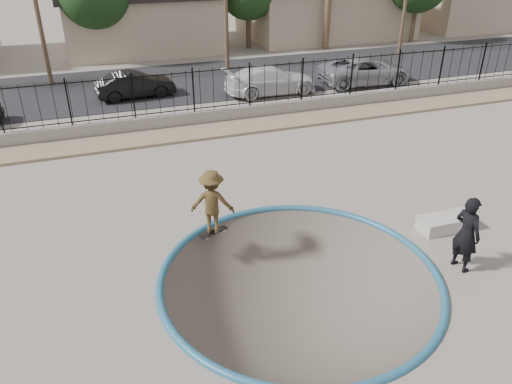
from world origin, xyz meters
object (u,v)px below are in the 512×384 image
at_px(skater, 212,205).
at_px(car_d, 365,71).
at_px(skateboard, 214,232).
at_px(car_b, 135,85).
at_px(car_c, 271,80).
at_px(concrete_ledge, 446,223).
at_px(videographer, 467,234).

relative_size(skater, car_d, 0.37).
bearing_deg(skateboard, car_b, 70.15).
bearing_deg(car_c, car_b, 75.87).
bearing_deg(car_c, skater, 151.94).
xyz_separation_m(skater, car_d, (11.62, 11.80, -0.19)).
height_order(skateboard, car_c, car_c).
bearing_deg(concrete_ledge, skater, 163.32).
xyz_separation_m(car_c, car_d, (5.45, 0.00, 0.02)).
height_order(skateboard, concrete_ledge, concrete_ledge).
bearing_deg(skateboard, car_d, 23.77).
bearing_deg(videographer, car_b, 8.93).
bearing_deg(car_d, skateboard, 138.63).
relative_size(skateboard, car_d, 0.18).
bearing_deg(car_c, car_d, -90.48).
height_order(skateboard, videographer, videographer).
bearing_deg(car_d, car_b, 85.61).
distance_m(concrete_ledge, car_d, 14.69).
height_order(concrete_ledge, car_b, car_b).
bearing_deg(skater, skateboard, 112.41).
height_order(car_b, car_c, car_c).
relative_size(skater, concrete_ledge, 1.16).
xyz_separation_m(skateboard, car_d, (11.62, 11.80, 0.68)).
distance_m(skateboard, videographer, 6.61).
bearing_deg(skater, videographer, 169.68).
xyz_separation_m(videographer, car_c, (0.66, 15.33, -0.29)).
distance_m(concrete_ledge, car_c, 13.71).
xyz_separation_m(skateboard, videographer, (5.50, -3.53, 0.94)).
height_order(skateboard, car_b, car_b).
bearing_deg(concrete_ledge, skateboard, 163.32).
bearing_deg(skateboard, skater, 68.33).
xyz_separation_m(concrete_ledge, car_b, (-6.78, 15.30, 0.47)).
height_order(car_b, car_d, car_d).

